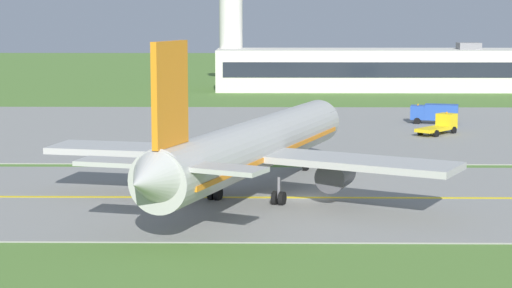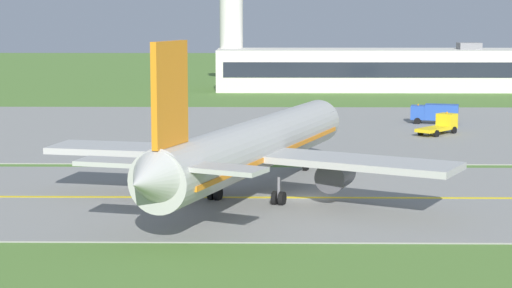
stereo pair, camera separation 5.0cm
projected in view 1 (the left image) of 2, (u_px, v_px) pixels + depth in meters
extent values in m
plane|color=#517A33|center=(303.00, 199.00, 71.77)|extent=(500.00, 500.00, 0.00)
cube|color=gray|center=(303.00, 198.00, 71.77)|extent=(240.00, 28.00, 0.10)
cube|color=gray|center=(372.00, 130.00, 113.19)|extent=(140.00, 52.00, 0.10)
cube|color=yellow|center=(303.00, 197.00, 71.76)|extent=(220.00, 0.60, 0.01)
cylinder|color=#ADADA8|center=(256.00, 145.00, 71.40)|extent=(15.26, 33.35, 4.00)
cone|color=#ADADA8|center=(322.00, 119.00, 88.27)|extent=(4.46, 3.73, 3.80)
cone|color=#ADADA8|center=(146.00, 181.00, 54.30)|extent=(4.28, 4.16, 3.40)
cube|color=orange|center=(256.00, 152.00, 71.47)|extent=(14.42, 30.82, 0.36)
cube|color=#1E232D|center=(316.00, 115.00, 86.13)|extent=(3.81, 2.84, 0.70)
cube|color=#ADADA8|center=(145.00, 150.00, 72.39)|extent=(15.66, 7.76, 0.50)
cylinder|color=#47474C|center=(179.00, 165.00, 73.75)|extent=(3.31, 3.98, 2.30)
cylinder|color=black|center=(187.00, 162.00, 75.23)|extent=(2.06, 0.95, 2.10)
cube|color=#ADADA8|center=(355.00, 162.00, 66.48)|extent=(15.51, 11.24, 0.50)
cylinder|color=#47474C|center=(336.00, 175.00, 69.23)|extent=(3.31, 3.98, 2.30)
cylinder|color=black|center=(341.00, 171.00, 70.71)|extent=(2.06, 0.95, 2.10)
cube|color=orange|center=(170.00, 94.00, 56.75)|extent=(1.86, 4.28, 6.50)
cube|color=#ADADA8|center=(124.00, 163.00, 58.32)|extent=(6.40, 3.76, 0.30)
cube|color=#ADADA8|center=(217.00, 169.00, 56.09)|extent=(6.45, 4.77, 0.30)
cylinder|color=slate|center=(306.00, 156.00, 83.85)|extent=(0.24, 0.24, 1.65)
cylinder|color=black|center=(306.00, 165.00, 83.97)|extent=(0.70, 1.15, 1.10)
cylinder|color=slate|center=(215.00, 183.00, 70.86)|extent=(0.24, 0.24, 1.65)
cylinder|color=black|center=(212.00, 193.00, 71.07)|extent=(0.70, 1.15, 1.10)
cylinder|color=black|center=(218.00, 194.00, 70.88)|extent=(0.70, 1.15, 1.10)
cylinder|color=slate|center=(279.00, 188.00, 69.05)|extent=(0.24, 0.24, 1.65)
cylinder|color=black|center=(275.00, 198.00, 69.26)|extent=(0.70, 1.15, 1.10)
cylinder|color=black|center=(282.00, 199.00, 69.07)|extent=(0.70, 1.15, 1.10)
cube|color=yellow|center=(447.00, 121.00, 109.84)|extent=(2.69, 2.67, 1.80)
cube|color=#1E232D|center=(450.00, 118.00, 110.36)|extent=(1.47, 1.29, 0.81)
cube|color=yellow|center=(432.00, 129.00, 107.56)|extent=(4.59, 4.86, 0.40)
cylinder|color=orange|center=(447.00, 113.00, 109.70)|extent=(0.20, 0.20, 0.18)
cylinder|color=black|center=(439.00, 129.00, 110.64)|extent=(0.81, 0.88, 0.90)
cylinder|color=black|center=(454.00, 130.00, 109.34)|extent=(0.81, 0.88, 0.90)
cylinder|color=black|center=(420.00, 132.00, 107.62)|extent=(0.81, 0.88, 0.90)
cylinder|color=black|center=(436.00, 134.00, 106.24)|extent=(0.81, 0.88, 0.90)
cube|color=#264CA5|center=(418.00, 112.00, 119.17)|extent=(2.20, 2.35, 1.80)
cube|color=#1E232D|center=(412.00, 110.00, 119.30)|extent=(0.53, 1.82, 0.81)
cube|color=#264CA5|center=(441.00, 112.00, 118.45)|extent=(4.56, 2.98, 2.00)
cylinder|color=orange|center=(418.00, 105.00, 119.03)|extent=(0.20, 0.20, 0.18)
cylinder|color=black|center=(417.00, 121.00, 118.36)|extent=(0.94, 0.49, 0.90)
cylinder|color=black|center=(418.00, 120.00, 120.28)|extent=(0.94, 0.49, 0.90)
cylinder|color=black|center=(447.00, 122.00, 117.41)|extent=(0.94, 0.49, 0.90)
cylinder|color=black|center=(448.00, 120.00, 119.43)|extent=(0.94, 0.49, 0.90)
cube|color=beige|center=(396.00, 70.00, 169.86)|extent=(66.08, 13.62, 7.53)
cube|color=#1E232D|center=(402.00, 70.00, 163.01)|extent=(63.44, 0.10, 2.71)
cube|color=slate|center=(469.00, 46.00, 169.05)|extent=(4.00, 4.00, 1.20)
cylinder|color=silver|center=(231.00, 36.00, 174.30)|extent=(4.40, 4.40, 19.43)
cone|color=orange|center=(203.00, 167.00, 84.75)|extent=(0.44, 0.44, 0.60)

